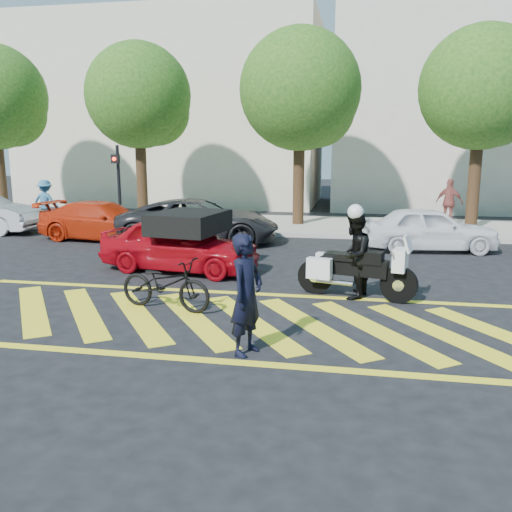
% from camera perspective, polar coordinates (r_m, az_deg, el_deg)
% --- Properties ---
extents(ground, '(90.00, 90.00, 0.00)m').
position_cam_1_polar(ground, '(10.04, -3.26, -6.78)').
color(ground, black).
rests_on(ground, ground).
extents(sidewalk, '(60.00, 5.00, 0.15)m').
position_cam_1_polar(sidewalk, '(21.60, 4.43, 3.24)').
color(sidewalk, '#9E998E').
rests_on(sidewalk, ground).
extents(crosswalk, '(12.33, 4.00, 0.01)m').
position_cam_1_polar(crosswalk, '(10.05, -3.47, -6.75)').
color(crosswalk, yellow).
rests_on(crosswalk, ground).
extents(building_left, '(16.00, 8.00, 10.00)m').
position_cam_1_polar(building_left, '(32.02, -8.39, 14.64)').
color(building_left, beige).
rests_on(building_left, ground).
extents(building_right, '(16.00, 8.00, 11.00)m').
position_cam_1_polar(building_right, '(31.07, 23.93, 14.84)').
color(building_right, beige).
rests_on(building_right, ground).
extents(tree_left, '(4.20, 4.20, 7.26)m').
position_cam_1_polar(tree_left, '(23.10, -11.90, 15.80)').
color(tree_left, black).
rests_on(tree_left, ground).
extents(tree_center, '(4.60, 4.60, 7.56)m').
position_cam_1_polar(tree_center, '(21.52, 5.02, 16.61)').
color(tree_center, black).
rests_on(tree_center, ground).
extents(tree_right, '(4.40, 4.40, 7.41)m').
position_cam_1_polar(tree_right, '(21.83, 22.92, 15.57)').
color(tree_right, black).
rests_on(tree_right, ground).
extents(signal_pole, '(0.28, 0.43, 3.20)m').
position_cam_1_polar(signal_pole, '(20.98, -14.32, 7.75)').
color(signal_pole, black).
rests_on(signal_pole, ground).
extents(officer_bike, '(0.65, 0.79, 1.87)m').
position_cam_1_polar(officer_bike, '(8.22, -1.00, -4.11)').
color(officer_bike, black).
rests_on(officer_bike, ground).
extents(bicycle, '(2.06, 1.09, 1.03)m').
position_cam_1_polar(bicycle, '(10.71, -9.52, -2.90)').
color(bicycle, black).
rests_on(bicycle, ground).
extents(police_motorcycle, '(2.51, 1.11, 1.12)m').
position_cam_1_polar(police_motorcycle, '(11.54, 10.30, -1.40)').
color(police_motorcycle, black).
rests_on(police_motorcycle, ground).
extents(officer_moto, '(0.89, 1.03, 1.83)m').
position_cam_1_polar(officer_moto, '(11.47, 10.27, 0.08)').
color(officer_moto, black).
rests_on(officer_moto, ground).
extents(red_convertible, '(4.28, 2.24, 1.39)m').
position_cam_1_polar(red_convertible, '(13.96, -8.04, 1.24)').
color(red_convertible, '#A30711').
rests_on(red_convertible, ground).
extents(parked_left, '(4.66, 2.23, 1.31)m').
position_cam_1_polar(parked_left, '(19.23, -15.74, 3.58)').
color(parked_left, red).
rests_on(parked_left, ground).
extents(parked_mid_left, '(5.51, 3.06, 1.46)m').
position_cam_1_polar(parked_mid_left, '(17.97, -6.03, 3.66)').
color(parked_mid_left, black).
rests_on(parked_mid_left, ground).
extents(parked_mid_right, '(4.16, 2.11, 1.36)m').
position_cam_1_polar(parked_mid_right, '(17.36, 17.81, 2.74)').
color(parked_mid_right, white).
rests_on(parked_mid_right, ground).
extents(pedestrian_left, '(1.12, 0.66, 1.71)m').
position_cam_1_polar(pedestrian_left, '(23.12, -21.26, 5.36)').
color(pedestrian_left, '#32668C').
rests_on(pedestrian_left, sidewalk).
extents(pedestrian_right, '(1.13, 0.90, 1.79)m').
position_cam_1_polar(pedestrian_right, '(22.19, 19.68, 5.35)').
color(pedestrian_right, '#984B45').
rests_on(pedestrian_right, sidewalk).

